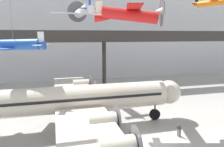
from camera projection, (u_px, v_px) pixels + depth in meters
name	position (u px, v px, depth m)	size (l,w,h in m)	color
ground_plane	(153.00, 142.00, 21.01)	(260.00, 260.00, 0.00)	#9E9B96
hangar_back_wall	(94.00, 29.00, 50.66)	(140.00, 3.00, 22.85)	silver
mezzanine_walkway	(105.00, 40.00, 39.40)	(110.00, 3.20, 10.91)	#2D2B28
airliner_silver_main	(70.00, 100.00, 23.44)	(26.74, 30.15, 8.86)	beige
suspended_plane_white_twin	(83.00, 11.00, 34.03)	(9.79, 8.04, 5.55)	silver
suspended_plane_blue_trainer	(13.00, 45.00, 23.46)	(7.16, 8.44, 10.05)	#1E4CAD
suspended_plane_orange_highwing	(213.00, 2.00, 30.45)	(5.83, 5.29, 4.49)	orange
suspended_plane_red_highwing	(130.00, 15.00, 23.07)	(7.61, 8.99, 6.89)	red
info_sign_pedestal	(179.00, 132.00, 22.01)	(0.19, 0.78, 1.24)	#4C4C51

